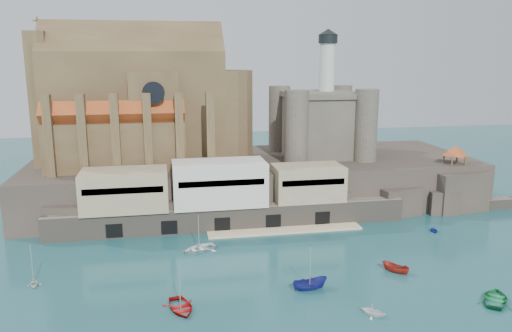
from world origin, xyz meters
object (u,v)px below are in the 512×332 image
object	(u,v)px
church	(145,107)
boat_0	(181,309)
pavilion	(455,152)
castle_keep	(320,120)
boat_1	(373,315)
boat_2	(310,289)

from	to	relation	value
church	boat_0	world-z (taller)	church
church	boat_0	bearing A→B (deg)	-84.40
pavilion	boat_0	xyz separation A→B (m)	(-61.11, -35.34, -12.73)
castle_keep	boat_1	xyz separation A→B (m)	(-10.65, -56.60, -18.31)
church	castle_keep	size ratio (longest dim) A/B	1.60
castle_keep	church	bearing A→B (deg)	178.89
castle_keep	boat_0	distance (m)	64.15
boat_0	church	bearing A→B (deg)	82.90
pavilion	boat_1	distance (m)	56.78
boat_1	boat_2	distance (m)	10.50
castle_keep	boat_2	bearing A→B (deg)	-109.09
boat_0	boat_2	distance (m)	18.75
castle_keep	boat_0	bearing A→B (deg)	-124.91
castle_keep	boat_0	xyz separation A→B (m)	(-35.18, -50.42, -18.31)
pavilion	boat_1	world-z (taller)	pavilion
pavilion	boat_0	world-z (taller)	pavilion
boat_1	boat_2	bearing A→B (deg)	77.38
pavilion	boat_1	xyz separation A→B (m)	(-36.57, -41.52, -12.73)
pavilion	boat_1	size ratio (longest dim) A/B	1.84
church	pavilion	distance (m)	68.65
castle_keep	boat_0	size ratio (longest dim) A/B	4.77
church	pavilion	xyz separation A→B (m)	(66.13, -15.85, -9.40)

